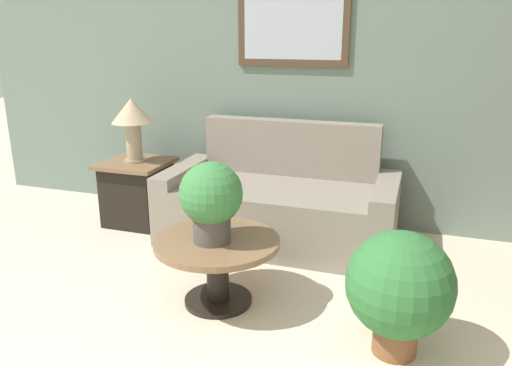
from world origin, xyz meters
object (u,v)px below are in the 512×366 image
coffee_table (217,257)px  potted_plant_on_table (211,198)px  couch_main (280,204)px  side_table (137,191)px  potted_plant_floor (399,287)px  table_lamp (132,117)px

coffee_table → potted_plant_on_table: size_ratio=1.58×
couch_main → potted_plant_on_table: size_ratio=3.76×
couch_main → side_table: (-1.35, -0.04, -0.01)m
coffee_table → potted_plant_floor: potted_plant_floor is taller
potted_plant_on_table → potted_plant_floor: potted_plant_on_table is taller
coffee_table → side_table: (-1.26, 1.11, -0.03)m
potted_plant_on_table → potted_plant_floor: (1.15, -0.15, -0.33)m
side_table → couch_main: bearing=1.5°
table_lamp → potted_plant_floor: 2.79m
table_lamp → couch_main: bearing=1.5°
table_lamp → potted_plant_on_table: 1.71m
coffee_table → potted_plant_floor: 1.15m
couch_main → coffee_table: (-0.09, -1.14, 0.01)m
coffee_table → potted_plant_on_table: potted_plant_on_table is taller
couch_main → side_table: 1.35m
couch_main → potted_plant_on_table: 1.26m
couch_main → side_table: couch_main is taller
coffee_table → table_lamp: (-1.26, 1.11, 0.66)m
coffee_table → potted_plant_floor: (1.13, -0.19, 0.08)m
table_lamp → potted_plant_floor: table_lamp is taller
couch_main → side_table: bearing=-178.5°
coffee_table → potted_plant_on_table: (-0.01, -0.04, 0.41)m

